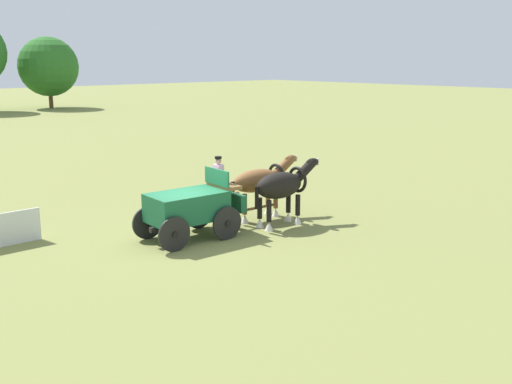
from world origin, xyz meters
name	(u,v)px	position (x,y,z in m)	size (l,w,h in m)	color
ground_plane	(188,239)	(0.00, 0.00, 0.00)	(220.00, 220.00, 0.00)	olive
show_wagon	(191,207)	(0.16, 0.00, 1.10)	(5.50, 2.04, 2.61)	#195B38
draft_horse_near	(260,182)	(3.66, 0.41, 1.39)	(3.19, 1.02, 2.26)	brown
draft_horse_off	(282,187)	(3.55, -0.89, 1.43)	(3.01, 1.08, 2.31)	black
tree_g	(48,67)	(19.36, 55.43, 5.00)	(7.15, 7.15, 8.59)	brown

